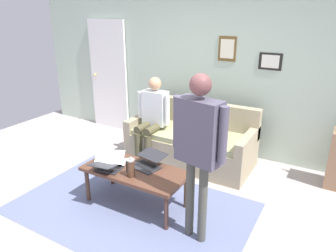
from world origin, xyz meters
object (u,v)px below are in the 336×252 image
at_px(coffee_table, 135,173).
at_px(person_standing, 198,140).
at_px(french_press, 131,168).
at_px(laptop_left, 107,167).
at_px(laptop_center, 148,163).
at_px(couch, 191,142).
at_px(interior_door, 109,76).
at_px(laptop_right, 111,160).
at_px(person_seated, 152,114).

relative_size(coffee_table, person_standing, 0.72).
bearing_deg(french_press, laptop_left, 7.40).
height_order(coffee_table, person_standing, person_standing).
height_order(laptop_left, french_press, french_press).
height_order(laptop_center, person_standing, person_standing).
bearing_deg(couch, person_standing, 117.37).
xyz_separation_m(interior_door, laptop_left, (-1.71, 2.13, -0.52)).
distance_m(couch, person_standing, 1.92).
xyz_separation_m(interior_door, french_press, (-2.02, 2.09, -0.45)).
bearing_deg(coffee_table, laptop_left, 36.08).
bearing_deg(couch, coffee_table, 87.38).
height_order(laptop_right, person_seated, person_seated).
bearing_deg(person_standing, laptop_center, -22.62).
relative_size(laptop_center, french_press, 1.72).
relative_size(interior_door, laptop_left, 5.24).
bearing_deg(laptop_left, person_seated, -80.34).
bearing_deg(person_standing, laptop_right, -7.47).
relative_size(interior_door, french_press, 8.59).
height_order(coffee_table, laptop_left, laptop_left).
relative_size(laptop_left, person_standing, 0.23).
distance_m(laptop_center, person_seated, 1.18).
bearing_deg(laptop_center, laptop_left, 44.44).
xyz_separation_m(interior_door, laptop_right, (-1.64, 1.97, -0.52)).
bearing_deg(person_standing, person_seated, -44.42).
relative_size(couch, coffee_table, 1.52).
height_order(interior_door, laptop_center, interior_door).
distance_m(coffee_table, person_standing, 1.12).
bearing_deg(couch, laptop_center, 90.91).
height_order(interior_door, person_standing, interior_door).
xyz_separation_m(person_standing, person_seated, (1.36, -1.33, -0.36)).
relative_size(couch, laptop_center, 4.53).
height_order(coffee_table, person_seated, person_seated).
height_order(laptop_right, french_press, french_press).
xyz_separation_m(couch, laptop_center, (-0.02, 1.23, 0.20)).
bearing_deg(person_seated, laptop_center, 119.67).
xyz_separation_m(interior_door, person_standing, (-2.84, 2.12, 0.07)).
bearing_deg(laptop_left, coffee_table, -143.92).
bearing_deg(laptop_left, interior_door, -51.30).
relative_size(couch, person_seated, 1.45).
bearing_deg(interior_door, person_standing, 143.20).
bearing_deg(interior_door, laptop_center, 138.81).
height_order(laptop_center, french_press, french_press).
height_order(coffee_table, laptop_center, laptop_center).
bearing_deg(person_seated, coffee_table, 113.04).
bearing_deg(laptop_right, couch, -105.88).
bearing_deg(french_press, person_seated, -67.34).
bearing_deg(laptop_left, laptop_right, -66.14).
height_order(couch, coffee_table, couch).
relative_size(couch, laptop_right, 4.35).
xyz_separation_m(couch, person_seated, (0.55, 0.23, 0.42)).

